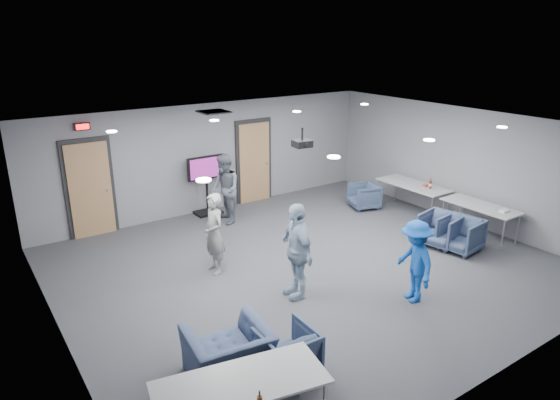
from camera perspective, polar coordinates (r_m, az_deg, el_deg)
floor at (r=9.85m, az=3.27°, el=-7.47°), size 9.00×9.00×0.00m
ceiling at (r=8.98m, az=3.59°, el=8.16°), size 9.00×9.00×0.00m
wall_back at (r=12.60m, az=-7.80°, el=4.83°), size 9.00×0.02×2.70m
wall_front at (r=6.88m, az=24.48°, el=-8.92°), size 9.00×0.02×2.70m
wall_left at (r=7.64m, az=-24.57°, el=-6.18°), size 0.02×8.00×2.70m
wall_right at (r=12.50m, az=20.02°, el=3.75°), size 0.02×8.00×2.70m
door_left at (r=11.65m, az=-20.88°, el=1.16°), size 1.06×0.17×2.24m
door_right at (r=13.19m, az=-2.99°, el=4.35°), size 1.06×0.17×2.24m
exit_sign at (r=11.32m, az=-21.67°, el=7.81°), size 0.32×0.08×0.16m
hvac_diffuser at (r=11.06m, az=-7.58°, el=9.97°), size 0.60×0.60×0.03m
downlights at (r=8.99m, az=3.59°, el=8.07°), size 6.18×3.78×0.02m
person_a at (r=9.36m, az=-7.54°, el=-3.83°), size 0.39×0.58×1.55m
person_b at (r=11.74m, az=-6.34°, el=1.21°), size 0.73×0.89×1.66m
person_c at (r=8.44m, az=1.91°, el=-5.79°), size 0.58×1.05×1.68m
person_d at (r=8.64m, az=15.16°, el=-6.78°), size 0.81×1.05×1.43m
chair_right_a at (r=12.99m, az=9.57°, el=0.44°), size 0.87×0.86×0.64m
chair_right_b at (r=11.11m, az=17.85°, el=-3.24°), size 0.92×0.90×0.71m
chair_right_c at (r=10.98m, az=19.91°, el=-3.75°), size 0.86×0.85×0.71m
chair_front_a at (r=6.88m, az=0.77°, el=-16.95°), size 0.73×0.75×0.67m
chair_front_b at (r=6.87m, az=-5.95°, el=-17.01°), size 1.15×1.04×0.69m
table_right_a at (r=12.84m, az=15.00°, el=1.56°), size 0.78×1.87×0.73m
table_right_b at (r=11.77m, az=21.93°, el=-0.79°), size 0.70×1.67×0.73m
table_front_left at (r=5.82m, az=-4.50°, el=-20.29°), size 2.02×1.15×0.73m
bottle_right at (r=12.58m, az=16.80°, el=1.70°), size 0.07×0.07×0.27m
snack_box at (r=12.74m, az=16.24°, el=1.59°), size 0.18×0.14×0.03m
wrapper at (r=11.52m, az=24.25°, el=-1.14°), size 0.19×0.13×0.04m
tv_stand at (r=12.38m, az=-8.38°, el=2.10°), size 0.96×0.46×1.48m
projector at (r=9.15m, az=2.57°, el=6.49°), size 0.34×0.33×0.35m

